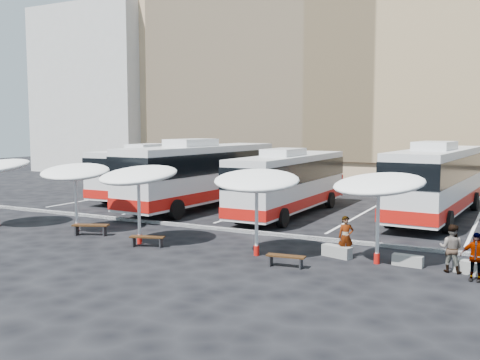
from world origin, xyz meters
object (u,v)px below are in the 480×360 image
at_px(bus_1, 202,172).
at_px(bus_3, 438,179).
at_px(wood_bench_1, 91,227).
at_px(conc_bench_2, 472,268).
at_px(sunshade_4, 379,184).
at_px(passenger_2, 475,257).
at_px(conc_bench_1, 408,261).
at_px(wood_bench_3, 286,258).
at_px(sunshade_3, 257,181).
at_px(conc_bench_0, 337,251).
at_px(bus_2, 290,181).
at_px(passenger_0, 346,237).
at_px(sunshade_1, 75,172).
at_px(passenger_1, 451,248).
at_px(sunshade_2, 138,175).
at_px(bus_0, 156,170).
at_px(wood_bench_2, 147,239).

relative_size(bus_1, bus_3, 1.01).
relative_size(wood_bench_1, conc_bench_2, 1.42).
distance_m(sunshade_4, passenger_2, 3.99).
bearing_deg(conc_bench_1, wood_bench_3, -150.53).
distance_m(sunshade_3, conc_bench_0, 4.07).
relative_size(sunshade_4, wood_bench_1, 2.59).
height_order(bus_2, sunshade_3, bus_2).
bearing_deg(passenger_0, sunshade_3, 175.54).
relative_size(sunshade_1, passenger_1, 2.53).
distance_m(sunshade_2, passenger_1, 12.48).
bearing_deg(conc_bench_0, conc_bench_1, -2.23).
distance_m(conc_bench_2, passenger_1, 0.90).
bearing_deg(bus_1, conc_bench_0, -33.73).
xyz_separation_m(bus_2, wood_bench_3, (4.23, -10.79, -1.60)).
bearing_deg(wood_bench_3, sunshade_4, 35.64).
bearing_deg(passenger_2, bus_0, 154.31).
distance_m(bus_2, wood_bench_1, 11.46).
xyz_separation_m(bus_1, bus_3, (13.38, 2.70, -0.03)).
relative_size(sunshade_2, wood_bench_1, 2.19).
relative_size(conc_bench_2, passenger_1, 0.71).
bearing_deg(conc_bench_0, bus_1, 142.71).
distance_m(bus_2, sunshade_3, 10.10).
relative_size(bus_1, conc_bench_1, 12.74).
distance_m(sunshade_2, conc_bench_2, 13.24).
height_order(wood_bench_1, passenger_0, passenger_0).
bearing_deg(passenger_1, wood_bench_1, 9.71).
bearing_deg(sunshade_1, bus_3, 39.19).
relative_size(conc_bench_1, passenger_0, 0.67).
distance_m(bus_1, wood_bench_1, 9.90).
bearing_deg(sunshade_2, bus_3, 51.20).
distance_m(sunshade_4, conc_bench_0, 3.12).
xyz_separation_m(conc_bench_1, passenger_0, (-2.32, 0.20, 0.60)).
relative_size(bus_1, bus_2, 1.14).
relative_size(bus_1, sunshade_3, 3.26).
xyz_separation_m(bus_2, conc_bench_2, (10.14, -8.79, -1.70)).
height_order(bus_3, wood_bench_2, bus_3).
xyz_separation_m(sunshade_2, passenger_1, (12.23, 1.31, -2.08)).
height_order(sunshade_2, passenger_0, sunshade_2).
bearing_deg(wood_bench_3, sunshade_1, 172.42).
bearing_deg(bus_3, bus_0, -175.70).
xyz_separation_m(sunshade_2, passenger_0, (8.46, 1.68, -2.12)).
bearing_deg(sunshade_1, passenger_0, 3.73).
bearing_deg(wood_bench_3, bus_3, 76.15).
bearing_deg(passenger_1, passenger_2, 142.45).
height_order(conc_bench_2, passenger_2, passenger_2).
distance_m(bus_3, conc_bench_1, 11.52).
bearing_deg(wood_bench_2, bus_1, 109.61).
relative_size(conc_bench_0, conc_bench_1, 1.10).
relative_size(bus_0, conc_bench_0, 10.24).
xyz_separation_m(bus_3, wood_bench_1, (-13.40, -12.44, -1.75)).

